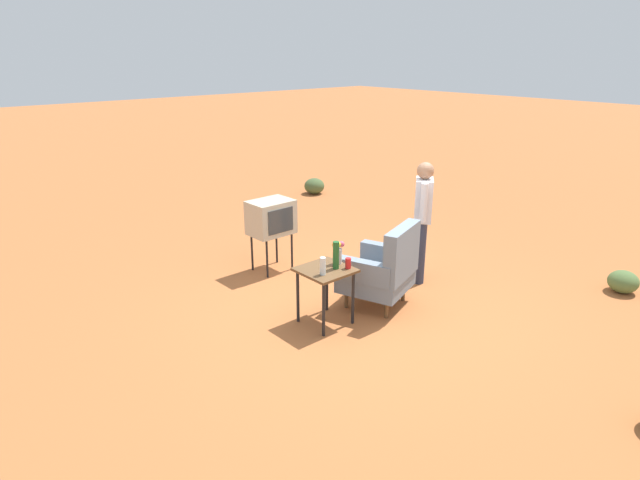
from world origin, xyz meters
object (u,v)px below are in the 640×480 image
at_px(armchair, 384,269).
at_px(bottle_short_clear, 323,266).
at_px(soda_can_red, 348,263).
at_px(flower_vase, 338,251).
at_px(side_table, 325,277).
at_px(bottle_wine_green, 336,255).
at_px(tv_on_stand, 271,218).
at_px(person_standing, 423,215).

height_order(armchair, bottle_short_clear, armchair).
distance_m(soda_can_red, flower_vase, 0.20).
height_order(side_table, bottle_wine_green, bottle_wine_green).
distance_m(tv_on_stand, bottle_wine_green, 1.79).
bearing_deg(bottle_short_clear, person_standing, -174.94).
distance_m(person_standing, flower_vase, 1.57).
bearing_deg(bottle_short_clear, bottle_wine_green, -171.76).
distance_m(side_table, bottle_short_clear, 0.26).
bearing_deg(tv_on_stand, bottle_short_clear, 71.15).
height_order(side_table, soda_can_red, soda_can_red).
height_order(person_standing, bottle_wine_green, person_standing).
height_order(soda_can_red, bottle_wine_green, bottle_wine_green).
height_order(bottle_wine_green, bottle_short_clear, bottle_wine_green).
bearing_deg(armchair, person_standing, -167.43).
relative_size(tv_on_stand, flower_vase, 3.89).
xyz_separation_m(soda_can_red, flower_vase, (-0.02, -0.18, 0.09)).
relative_size(person_standing, bottle_wine_green, 5.12).
height_order(armchair, side_table, armchair).
bearing_deg(bottle_short_clear, armchair, 177.25).
distance_m(tv_on_stand, person_standing, 2.08).
bearing_deg(soda_can_red, person_standing, -171.93).
height_order(tv_on_stand, bottle_wine_green, tv_on_stand).
bearing_deg(side_table, flower_vase, -173.09).
bearing_deg(bottle_wine_green, person_standing, -175.37).
xyz_separation_m(armchair, bottle_wine_green, (0.72, -0.08, 0.34)).
xyz_separation_m(soda_can_red, bottle_short_clear, (0.33, -0.05, 0.04)).
height_order(side_table, person_standing, person_standing).
height_order(person_standing, bottle_short_clear, person_standing).
relative_size(side_table, bottle_wine_green, 2.11).
relative_size(bottle_short_clear, flower_vase, 0.75).
bearing_deg(armchair, bottle_short_clear, -2.75).
bearing_deg(bottle_wine_green, tv_on_stand, -102.36).
bearing_deg(person_standing, armchair, 12.57).
relative_size(tv_on_stand, bottle_wine_green, 3.22).
bearing_deg(bottle_short_clear, side_table, -141.95).
xyz_separation_m(tv_on_stand, person_standing, (-1.30, 1.61, 0.16)).
xyz_separation_m(side_table, person_standing, (-1.78, -0.07, 0.37)).
bearing_deg(person_standing, tv_on_stand, -51.12).
bearing_deg(tv_on_stand, flower_vase, 81.04).
xyz_separation_m(side_table, tv_on_stand, (-0.48, -1.68, 0.21)).
height_order(soda_can_red, bottle_short_clear, bottle_short_clear).
relative_size(armchair, soda_can_red, 8.69).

